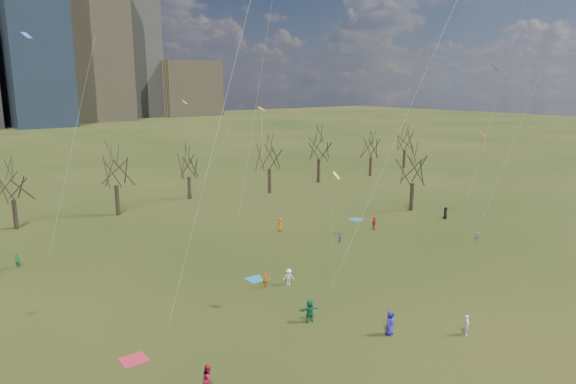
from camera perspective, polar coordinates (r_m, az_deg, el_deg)
ground at (r=42.84m, az=10.03°, el=-11.92°), size 500.00×500.00×0.00m
bare_tree_row at (r=70.61m, az=-12.62°, el=2.71°), size 113.04×29.80×9.50m
blanket_teal at (r=46.74m, az=-3.60°, el=-9.63°), size 1.60×1.50×0.03m
blanket_navy at (r=66.57m, az=7.56°, el=-3.04°), size 1.60×1.50×0.03m
blanket_crimson at (r=35.71m, az=-16.75°, el=-17.42°), size 1.60×1.50×0.03m
person_0 at (r=37.57m, az=11.27°, el=-14.07°), size 0.99×0.79×1.78m
person_1 at (r=38.95m, az=19.25°, el=-13.78°), size 0.64×0.64×1.50m
person_2 at (r=31.18m, az=-8.80°, el=-19.83°), size 1.07×1.10×1.78m
person_3 at (r=60.95m, az=20.30°, el=-4.65°), size 0.66×0.78×1.04m
person_4 at (r=44.53m, az=-2.56°, el=-9.73°), size 0.92×0.84×1.51m
person_5 at (r=38.65m, az=2.42°, el=-13.05°), size 1.71×0.96×1.76m
person_6 at (r=69.26m, az=17.10°, el=-2.24°), size 0.90×0.86×1.55m
person_8 at (r=56.69m, az=5.81°, el=-5.22°), size 0.56×0.58×0.94m
person_9 at (r=45.14m, az=0.08°, el=-9.42°), size 1.10×0.97×1.48m
person_10 at (r=62.24m, az=9.54°, el=-3.46°), size 0.97×0.59×1.55m
person_12 at (r=60.78m, az=-0.90°, el=-3.63°), size 0.64×0.86×1.62m
person_13 at (r=55.43m, az=-27.85°, el=-6.70°), size 0.66×0.66×1.54m
kites_airborne at (r=52.94m, az=4.86°, el=8.08°), size 66.92×39.43×30.68m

